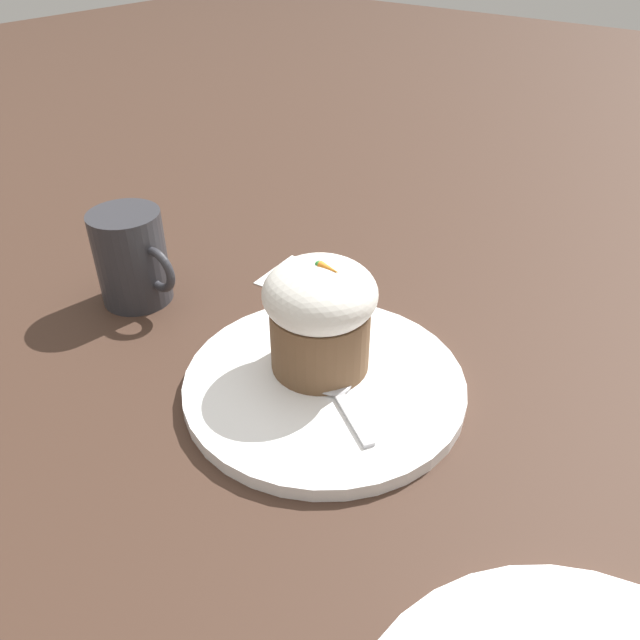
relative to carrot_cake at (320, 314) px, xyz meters
The scene contains 6 objects.
ground_plane 0.07m from the carrot_cake, 40.98° to the right, with size 4.00×4.00×0.00m, color #3D281E.
dessert_plate 0.07m from the carrot_cake, 40.98° to the right, with size 0.26×0.26×0.01m.
carrot_cake is the anchor object (origin of this frame).
spoon 0.07m from the carrot_cake, 31.74° to the right, with size 0.11×0.08×0.01m.
coffee_cup 0.25m from the carrot_cake, behind, with size 0.11×0.08×0.11m.
paper_napkin 0.19m from the carrot_cake, 133.95° to the left, with size 0.10×0.09×0.00m.
Camera 1 is at (0.27, -0.35, 0.39)m, focal length 35.00 mm.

